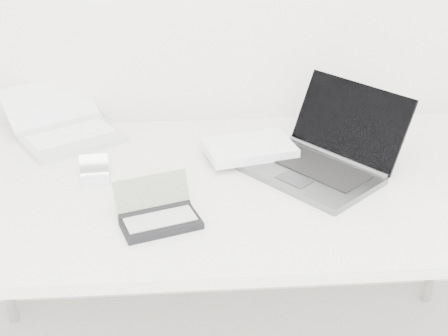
{
  "coord_description": "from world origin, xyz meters",
  "views": [
    {
      "loc": [
        -0.13,
        0.14,
        1.52
      ],
      "look_at": [
        -0.03,
        1.51,
        0.79
      ],
      "focal_mm": 50.0,
      "sensor_mm": 36.0,
      "label": 1
    }
  ],
  "objects": [
    {
      "name": "netbook_open_white",
      "position": [
        -0.47,
        1.86,
        0.76
      ],
      "size": [
        0.4,
        0.42,
        0.12
      ],
      "rotation": [
        0.0,
        0.0,
        0.54
      ],
      "color": "silver",
      "rests_on": "desk"
    },
    {
      "name": "laptop_large",
      "position": [
        0.18,
        1.62,
        0.76
      ],
      "size": [
        0.55,
        0.46,
        0.21
      ],
      "rotation": [
        0.0,
        0.0,
        -0.87
      ],
      "color": "slate",
      "rests_on": "desk"
    },
    {
      "name": "palmtop_charcoal",
      "position": [
        -0.19,
        1.37,
        0.75
      ],
      "size": [
        0.21,
        0.18,
        0.09
      ],
      "rotation": [
        0.0,
        0.0,
        0.32
      ],
      "color": "black",
      "rests_on": "desk"
    },
    {
      "name": "pda_silver",
      "position": [
        -0.36,
        1.58,
        0.74
      ],
      "size": [
        0.08,
        0.09,
        0.06
      ],
      "rotation": [
        0.0,
        0.0,
        0.1
      ],
      "color": "white",
      "rests_on": "desk"
    },
    {
      "name": "desk",
      "position": [
        0.0,
        1.55,
        0.68
      ],
      "size": [
        1.6,
        0.8,
        0.73
      ],
      "color": "white",
      "rests_on": "ground"
    }
  ]
}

